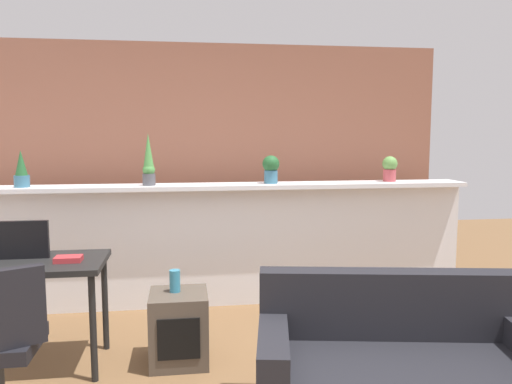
% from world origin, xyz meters
% --- Properties ---
extents(divider_wall, '(4.78, 0.16, 1.10)m').
position_xyz_m(divider_wall, '(0.00, 2.00, 0.55)').
color(divider_wall, silver).
rests_on(divider_wall, ground).
extents(plant_shelf, '(4.78, 0.36, 0.04)m').
position_xyz_m(plant_shelf, '(0.00, 1.96, 1.12)').
color(plant_shelf, silver).
rests_on(plant_shelf, divider_wall).
extents(brick_wall_behind, '(4.78, 0.10, 2.50)m').
position_xyz_m(brick_wall_behind, '(0.00, 2.60, 1.25)').
color(brick_wall_behind, '#935B47').
rests_on(brick_wall_behind, ground).
extents(potted_plant_0, '(0.13, 0.13, 0.32)m').
position_xyz_m(potted_plant_0, '(-1.65, 1.94, 1.28)').
color(potted_plant_0, '#386B84').
rests_on(potted_plant_0, plant_shelf).
extents(potted_plant_1, '(0.11, 0.11, 0.47)m').
position_xyz_m(potted_plant_1, '(-0.57, 1.94, 1.34)').
color(potted_plant_1, '#4C4C51').
rests_on(potted_plant_1, plant_shelf).
extents(potted_plant_2, '(0.16, 0.16, 0.26)m').
position_xyz_m(potted_plant_2, '(0.53, 1.97, 1.28)').
color(potted_plant_2, '#386B84').
rests_on(potted_plant_2, plant_shelf).
extents(potted_plant_3, '(0.14, 0.14, 0.24)m').
position_xyz_m(potted_plant_3, '(1.70, 2.00, 1.27)').
color(potted_plant_3, '#B7474C').
rests_on(potted_plant_3, plant_shelf).
extents(desk, '(1.10, 0.60, 0.75)m').
position_xyz_m(desk, '(-1.36, 0.85, 0.67)').
color(desk, black).
rests_on(desk, ground).
extents(tv_monitor, '(0.46, 0.04, 0.26)m').
position_xyz_m(tv_monitor, '(-1.42, 0.93, 0.88)').
color(tv_monitor, black).
rests_on(tv_monitor, desk).
extents(side_cube_shelf, '(0.40, 0.41, 0.50)m').
position_xyz_m(side_cube_shelf, '(-0.32, 0.80, 0.25)').
color(side_cube_shelf, '#4C4238').
rests_on(side_cube_shelf, ground).
extents(vase_on_shelf, '(0.08, 0.08, 0.16)m').
position_xyz_m(vase_on_shelf, '(-0.34, 0.83, 0.58)').
color(vase_on_shelf, teal).
rests_on(vase_on_shelf, side_cube_shelf).
extents(book_on_desk, '(0.17, 0.12, 0.04)m').
position_xyz_m(book_on_desk, '(-1.04, 0.80, 0.77)').
color(book_on_desk, '#B22D33').
rests_on(book_on_desk, desk).
extents(couch, '(1.67, 1.02, 0.80)m').
position_xyz_m(couch, '(0.90, -0.14, 0.28)').
color(couch, black).
rests_on(couch, ground).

